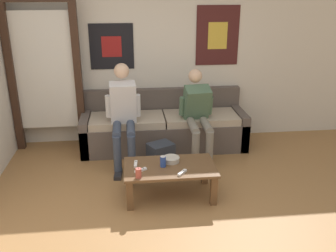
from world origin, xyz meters
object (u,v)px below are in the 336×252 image
at_px(game_controller_far_center, 141,170).
at_px(person_seated_adult, 123,111).
at_px(coffee_table, 170,171).
at_px(pillar_candle, 138,173).
at_px(drink_can_blue, 163,161).
at_px(couch, 164,128).
at_px(game_controller_near_right, 182,173).
at_px(backpack, 161,158).
at_px(game_controller_near_left, 136,164).
at_px(ceramic_bowl, 171,159).
at_px(person_seated_teen, 198,112).

bearing_deg(game_controller_far_center, person_seated_adult, 99.39).
relative_size(coffee_table, pillar_candle, 8.70).
bearing_deg(game_controller_far_center, drink_can_blue, 19.08).
height_order(couch, game_controller_near_right, couch).
xyz_separation_m(backpack, drink_can_blue, (-0.04, -0.63, 0.26)).
distance_m(drink_can_blue, game_controller_far_center, 0.27).
bearing_deg(couch, game_controller_near_right, -88.49).
relative_size(backpack, drink_can_blue, 3.06).
bearing_deg(drink_can_blue, person_seated_adult, 113.47).
distance_m(backpack, game_controller_near_left, 0.69).
relative_size(ceramic_bowl, game_controller_far_center, 1.38).
distance_m(backpack, ceramic_bowl, 0.57).
xyz_separation_m(person_seated_adult, backpack, (0.47, -0.36, -0.53)).
height_order(couch, person_seated_adult, person_seated_adult).
height_order(backpack, game_controller_far_center, game_controller_far_center).
xyz_separation_m(person_seated_adult, game_controller_far_center, (0.18, -1.08, -0.32)).
bearing_deg(pillar_candle, game_controller_near_right, 4.47).
height_order(pillar_candle, game_controller_far_center, pillar_candle).
distance_m(pillar_candle, game_controller_far_center, 0.15).
height_order(coffee_table, person_seated_teen, person_seated_teen).
relative_size(coffee_table, ceramic_bowl, 5.26).
bearing_deg(couch, person_seated_adult, -144.83).
bearing_deg(couch, coffee_table, -92.92).
bearing_deg(pillar_candle, game_controller_far_center, 78.45).
bearing_deg(person_seated_teen, drink_can_blue, -119.43).
height_order(pillar_candle, game_controller_near_right, pillar_candle).
relative_size(coffee_table, drink_can_blue, 8.22).
xyz_separation_m(coffee_table, backpack, (-0.04, 0.64, -0.13)).
xyz_separation_m(backpack, game_controller_near_right, (0.15, -0.82, 0.21)).
relative_size(couch, coffee_table, 2.32).
xyz_separation_m(person_seated_adult, game_controller_near_right, (0.62, -1.18, -0.32)).
bearing_deg(drink_can_blue, game_controller_near_left, 166.75).
relative_size(coffee_table, game_controller_near_right, 7.70).
bearing_deg(person_seated_teen, couch, 138.11).
height_order(person_seated_adult, person_seated_teen, person_seated_adult).
relative_size(ceramic_bowl, game_controller_near_left, 1.32).
relative_size(game_controller_near_left, game_controller_far_center, 1.05).
bearing_deg(game_controller_near_left, game_controller_near_right, -28.00).
distance_m(backpack, drink_can_blue, 0.68).
relative_size(couch, backpack, 6.24).
bearing_deg(person_seated_adult, pillar_candle, -82.98).
bearing_deg(ceramic_bowl, backpack, 97.32).
xyz_separation_m(couch, ceramic_bowl, (-0.04, -1.28, 0.12)).
distance_m(person_seated_teen, ceramic_bowl, 1.04).
distance_m(couch, pillar_candle, 1.68).
bearing_deg(game_controller_near_left, game_controller_far_center, -72.46).
xyz_separation_m(person_seated_adult, pillar_candle, (0.15, -1.22, -0.28)).
height_order(backpack, drink_can_blue, drink_can_blue).
relative_size(couch, ceramic_bowl, 12.22).
bearing_deg(game_controller_near_right, ceramic_bowl, 105.58).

